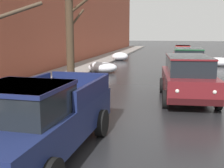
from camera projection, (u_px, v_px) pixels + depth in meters
The scene contains 10 objects.
left_sidewalk_slab at pixel (55, 77), 16.97m from camera, with size 2.83×80.00×0.13m, color gray.
snow_bank_near_corner_left at pixel (101, 67), 19.32m from camera, with size 2.03×1.36×0.75m.
snow_bank_along_left_kerb at pixel (216, 62), 23.10m from camera, with size 2.96×0.92×0.72m.
snow_bank_mid_block_left at pixel (120, 56), 27.84m from camera, with size 1.60×1.40×0.81m.
bare_tree_mid_block at pixel (70, 25), 14.83m from camera, with size 2.23×3.34×6.09m.
pickup_truck_darkblue_approaching_near_lane at pixel (38, 119), 6.06m from camera, with size 2.25×5.13×1.76m.
suv_maroon_parked_kerbside_close at pixel (187, 76), 11.36m from camera, with size 2.33×4.61×1.82m.
suv_green_parked_kerbside_mid at pixel (188, 62), 17.08m from camera, with size 2.13×4.59×1.82m.
sedan_white_parked_far_down_block at pixel (183, 58), 22.53m from camera, with size 2.02×3.93×1.42m.
sedan_red_queued_behind_truck at pixel (182, 52), 29.02m from camera, with size 2.01×4.49×1.42m.
Camera 1 is at (0.93, 2.35, 2.73)m, focal length 44.90 mm.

